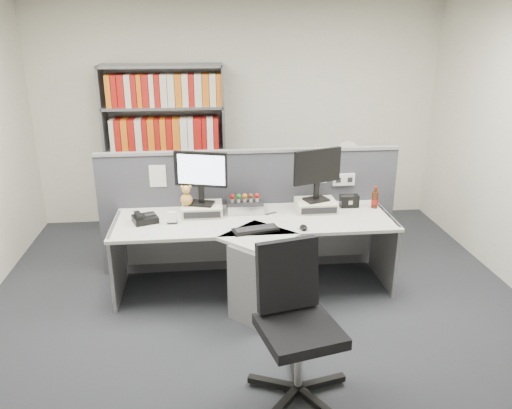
{
  "coord_description": "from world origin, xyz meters",
  "views": [
    {
      "loc": [
        -0.43,
        -3.5,
        2.43
      ],
      "look_at": [
        0.0,
        0.65,
        0.92
      ],
      "focal_mm": 35.13,
      "sensor_mm": 36.0,
      "label": 1
    }
  ],
  "objects": [
    {
      "name": "desk_calendar",
      "position": [
        -0.75,
        0.78,
        0.77
      ],
      "size": [
        0.09,
        0.07,
        0.11
      ],
      "color": "black",
      "rests_on": "desk"
    },
    {
      "name": "monitor_riser_right",
      "position": [
        0.62,
        0.98,
        0.77
      ],
      "size": [
        0.38,
        0.31,
        0.1
      ],
      "color": "beige",
      "rests_on": "desk"
    },
    {
      "name": "ground",
      "position": [
        0.0,
        0.0,
        0.0
      ],
      "size": [
        5.5,
        5.5,
        0.0
      ],
      "primitive_type": "plane",
      "color": "#303339",
      "rests_on": "ground"
    },
    {
      "name": "monitor_left",
      "position": [
        -0.48,
        0.98,
        1.12
      ],
      "size": [
        0.49,
        0.22,
        0.51
      ],
      "color": "black",
      "rests_on": "monitor_riser_left"
    },
    {
      "name": "plush_toy",
      "position": [
        -0.62,
        0.97,
        0.9
      ],
      "size": [
        0.11,
        0.11,
        0.2
      ],
      "color": "gold",
      "rests_on": "monitor_riser_left"
    },
    {
      "name": "monitor_right",
      "position": [
        0.62,
        0.98,
        1.12
      ],
      "size": [
        0.48,
        0.22,
        0.51
      ],
      "color": "black",
      "rests_on": "monitor_riser_right"
    },
    {
      "name": "keyboard",
      "position": [
        -0.02,
        0.52,
        0.73
      ],
      "size": [
        0.43,
        0.24,
        0.03
      ],
      "color": "black",
      "rests_on": "desk"
    },
    {
      "name": "desk_phone",
      "position": [
        -1.01,
        0.83,
        0.75
      ],
      "size": [
        0.26,
        0.25,
        0.09
      ],
      "color": "black",
      "rests_on": "desk"
    },
    {
      "name": "speaker",
      "position": [
        0.97,
        1.04,
        0.78
      ],
      "size": [
        0.18,
        0.1,
        0.12
      ],
      "primitive_type": "cube",
      "color": "black",
      "rests_on": "desk"
    },
    {
      "name": "figurines",
      "position": [
        -0.07,
        1.03,
        0.86
      ],
      "size": [
        0.29,
        0.05,
        0.09
      ],
      "color": "beige",
      "rests_on": "desktop_pc"
    },
    {
      "name": "office_chair",
      "position": [
        0.13,
        -0.63,
        0.56
      ],
      "size": [
        0.7,
        0.68,
        1.05
      ],
      "color": "silver",
      "rests_on": "ground"
    },
    {
      "name": "desktop_pc",
      "position": [
        -0.07,
        1.05,
        0.77
      ],
      "size": [
        0.34,
        0.31,
        0.09
      ],
      "color": "black",
      "rests_on": "desk"
    },
    {
      "name": "desk",
      "position": [
        0.0,
        0.6,
        0.46
      ],
      "size": [
        2.6,
        1.2,
        0.72
      ],
      "color": "silver",
      "rests_on": "ground"
    },
    {
      "name": "filing_cabinet",
      "position": [
        1.2,
        1.99,
        0.35
      ],
      "size": [
        0.45,
        0.61,
        0.7
      ],
      "color": "slate",
      "rests_on": "ground"
    },
    {
      "name": "room_shell",
      "position": [
        0.0,
        0.0,
        1.79
      ],
      "size": [
        5.04,
        5.54,
        2.72
      ],
      "color": "silver",
      "rests_on": "ground"
    },
    {
      "name": "mouse",
      "position": [
        0.41,
        0.51,
        0.74
      ],
      "size": [
        0.07,
        0.11,
        0.04
      ],
      "primitive_type": "ellipsoid",
      "color": "black",
      "rests_on": "desk"
    },
    {
      "name": "cola_bottle",
      "position": [
        1.21,
        0.99,
        0.8
      ],
      "size": [
        0.07,
        0.07,
        0.22
      ],
      "color": "#3F190A",
      "rests_on": "desk"
    },
    {
      "name": "shelving_unit",
      "position": [
        -0.9,
        2.44,
        0.98
      ],
      "size": [
        1.41,
        0.4,
        2.0
      ],
      "color": "slate",
      "rests_on": "ground"
    },
    {
      "name": "monitor_riser_left",
      "position": [
        -0.48,
        0.98,
        0.77
      ],
      "size": [
        0.38,
        0.31,
        0.1
      ],
      "color": "beige",
      "rests_on": "desk"
    },
    {
      "name": "desk_fan",
      "position": [
        1.2,
        1.99,
        0.99
      ],
      "size": [
        0.27,
        0.16,
        0.46
      ],
      "color": "white",
      "rests_on": "filing_cabinet"
    },
    {
      "name": "partition",
      "position": [
        0.0,
        1.25,
        0.65
      ],
      "size": [
        3.0,
        0.08,
        1.27
      ],
      "color": "#44444D",
      "rests_on": "ground"
    }
  ]
}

